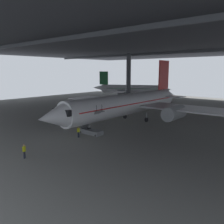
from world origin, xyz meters
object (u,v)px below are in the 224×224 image
boarding_stairs (91,129)px  crew_worker_by_stairs (78,131)px  crew_worker_near_nose (24,150)px  airplane_main (129,104)px  airplane_distant (130,89)px

boarding_stairs → crew_worker_by_stairs: size_ratio=2.92×
boarding_stairs → crew_worker_near_nose: bearing=-81.5°
airplane_main → crew_worker_by_stairs: bearing=-86.9°
airplane_main → boarding_stairs: size_ratio=8.24×
boarding_stairs → airplane_distant: airplane_distant is taller
airplane_main → airplane_distant: bearing=125.9°
crew_worker_by_stairs → crew_worker_near_nose: bearing=-79.1°
airplane_main → boarding_stairs: 11.47m
airplane_main → boarding_stairs: bearing=-86.0°
boarding_stairs → airplane_main: bearing=94.0°
boarding_stairs → crew_worker_near_nose: (1.89, -12.66, 0.21)m
airplane_main → crew_worker_near_nose: airplane_main is taller
airplane_main → boarding_stairs: (0.77, -11.07, -2.88)m
crew_worker_by_stairs → airplane_distant: size_ratio=0.06×
boarding_stairs → airplane_distant: (-27.93, 48.55, 2.40)m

